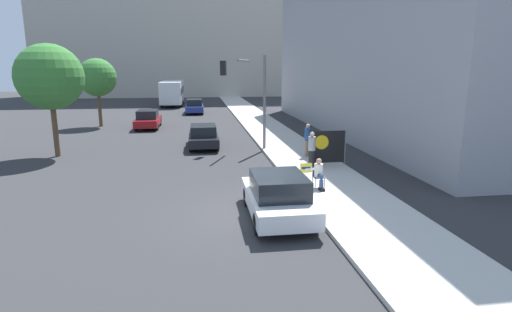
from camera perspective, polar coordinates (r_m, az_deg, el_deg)
The scene contains 15 objects.
ground_plane at distance 13.41m, azimuth -0.30°, elevation -8.27°, with size 160.00×160.00×0.00m, color #303033.
sidewalk_curb at distance 28.34m, azimuth 2.75°, elevation 2.87°, with size 3.41×90.00×0.14m, color beige.
building_backdrop_right at distance 32.54m, azimuth 18.86°, elevation 14.76°, with size 10.00×32.00×12.93m.
seated_protester at distance 15.75m, azimuth 8.93°, elevation -2.36°, with size 0.96×0.77×1.17m.
jogger_on_sidewalk at distance 18.95m, azimuth 7.97°, elevation 0.92°, with size 0.34×0.34×1.70m.
pedestrian_behind at distance 21.41m, azimuth 7.38°, elevation 2.32°, with size 0.34×0.34×1.74m.
protest_banner at distance 19.67m, azimuth 10.31°, elevation 1.31°, with size 1.72×0.06×1.66m.
traffic_light_pole at distance 23.38m, azimuth -1.10°, elevation 9.93°, with size 2.57×2.33×5.35m.
parked_car_curbside at distance 12.88m, azimuth 3.17°, elevation -5.73°, with size 1.89×4.12×1.46m.
car_on_road_nearest at distance 24.68m, azimuth -7.52°, elevation 2.84°, with size 1.75×4.20×1.38m.
car_on_road_midblock at distance 33.63m, azimuth -15.16°, elevation 5.10°, with size 1.78×4.54×1.49m.
car_on_road_distant at distance 44.03m, azimuth -8.78°, elevation 7.03°, with size 1.86×4.67×1.54m.
city_bus_on_road at distance 54.73m, azimuth -11.86°, elevation 9.02°, with size 2.62×10.86×3.14m.
street_tree_near_curb at distance 24.18m, azimuth -27.40°, elevation 9.97°, with size 3.49×3.49×6.05m.
street_tree_midblock at distance 35.77m, azimuth -21.74°, elevation 10.36°, with size 3.10×3.10×5.60m.
Camera 1 is at (-1.74, -12.43, 4.72)m, focal length 28.00 mm.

